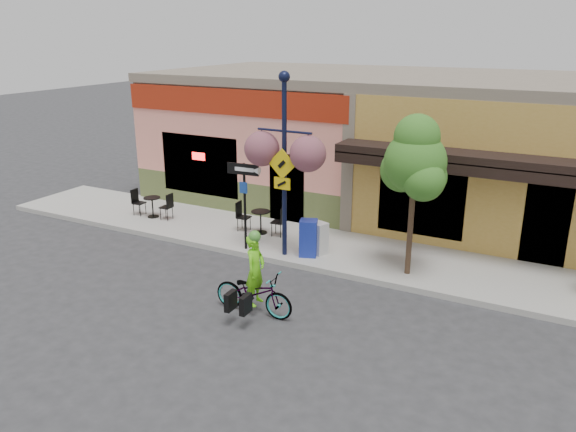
% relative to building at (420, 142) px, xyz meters
% --- Properties ---
extents(ground, '(90.00, 90.00, 0.00)m').
position_rel_building_xyz_m(ground, '(0.00, -7.50, -2.25)').
color(ground, '#2D2D30').
rests_on(ground, ground).
extents(sidewalk, '(24.00, 3.00, 0.15)m').
position_rel_building_xyz_m(sidewalk, '(0.00, -5.50, -2.17)').
color(sidewalk, '#9E9B93').
rests_on(sidewalk, ground).
extents(curb, '(24.00, 0.12, 0.15)m').
position_rel_building_xyz_m(curb, '(0.00, -6.95, -2.17)').
color(curb, '#A8A59E').
rests_on(curb, ground).
extents(building, '(18.20, 8.20, 4.50)m').
position_rel_building_xyz_m(building, '(0.00, 0.00, 0.00)').
color(building, '#F78D7A').
rests_on(building, ground).
extents(bicycle, '(1.87, 0.69, 0.97)m').
position_rel_building_xyz_m(bicycle, '(-0.92, -9.58, -1.76)').
color(bicycle, maroon).
rests_on(bicycle, ground).
extents(cyclist_rider, '(0.39, 0.58, 1.56)m').
position_rel_building_xyz_m(cyclist_rider, '(-0.87, -9.58, -1.47)').
color(cyclist_rider, '#66D916').
rests_on(cyclist_rider, ground).
extents(lamp_post, '(1.54, 0.63, 4.81)m').
position_rel_building_xyz_m(lamp_post, '(-1.75, -6.60, 0.31)').
color(lamp_post, '#101533').
rests_on(lamp_post, sidewalk).
extents(one_way_sign, '(0.94, 0.27, 2.41)m').
position_rel_building_xyz_m(one_way_sign, '(-2.89, -6.73, -0.89)').
color(one_way_sign, black).
rests_on(one_way_sign, sidewalk).
extents(cafe_set_left, '(1.46, 0.77, 0.86)m').
position_rel_building_xyz_m(cafe_set_left, '(-6.99, -5.76, -1.67)').
color(cafe_set_left, black).
rests_on(cafe_set_left, sidewalk).
extents(cafe_set_right, '(1.55, 0.86, 0.90)m').
position_rel_building_xyz_m(cafe_set_right, '(-3.15, -5.46, -1.65)').
color(cafe_set_right, black).
rests_on(cafe_set_right, sidewalk).
extents(newspaper_box_blue, '(0.55, 0.52, 1.00)m').
position_rel_building_xyz_m(newspaper_box_blue, '(-1.15, -6.39, -1.60)').
color(newspaper_box_blue, '#192B9B').
rests_on(newspaper_box_blue, sidewalk).
extents(newspaper_box_grey, '(0.50, 0.48, 0.87)m').
position_rel_building_xyz_m(newspaper_box_grey, '(-0.97, -6.12, -1.67)').
color(newspaper_box_grey, silver).
rests_on(newspaper_box_grey, sidewalk).
extents(street_tree, '(2.04, 2.04, 3.99)m').
position_rel_building_xyz_m(street_tree, '(1.53, -6.27, -0.11)').
color(street_tree, '#3D7A26').
rests_on(street_tree, sidewalk).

